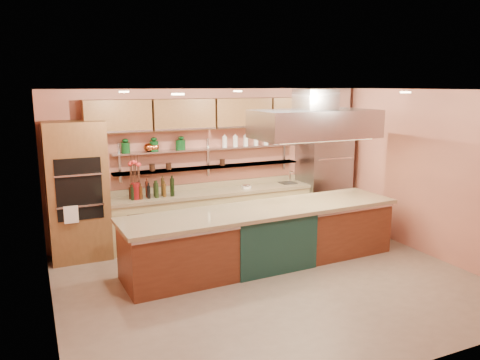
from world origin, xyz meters
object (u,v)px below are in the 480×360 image
island (264,236)px  flower_vase (136,191)px  copper_kettle (149,147)px  refrigerator (323,175)px  kitchen_scale (246,186)px  green_canister (179,145)px

island → flower_vase: size_ratio=15.74×
island → copper_kettle: bearing=127.4°
refrigerator → copper_kettle: 3.63m
island → copper_kettle: 2.58m
refrigerator → kitchen_scale: size_ratio=13.62×
flower_vase → green_canister: (0.87, 0.22, 0.73)m
flower_vase → copper_kettle: bearing=35.5°
refrigerator → kitchen_scale: (-1.75, 0.01, -0.08)m
copper_kettle → green_canister: green_canister is taller
island → green_canister: bearing=114.3°
refrigerator → flower_vase: (-3.85, 0.01, 0.02)m
flower_vase → kitchen_scale: flower_vase is taller
island → kitchen_scale: (0.38, 1.49, 0.50)m
copper_kettle → flower_vase: bearing=-144.5°
island → green_canister: size_ratio=26.72×
island → kitchen_scale: bearing=73.3°
island → kitchen_scale: 1.62m
refrigerator → island: bearing=-145.2°
island → copper_kettle: (-1.42, 1.71, 1.32)m
copper_kettle → refrigerator: bearing=-3.7°
refrigerator → island: 2.66m
refrigerator → kitchen_scale: refrigerator is taller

